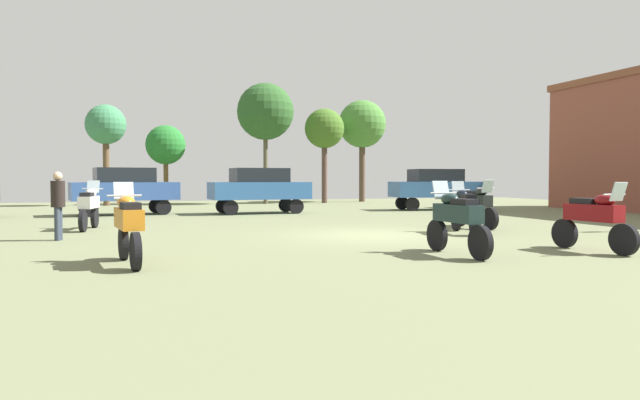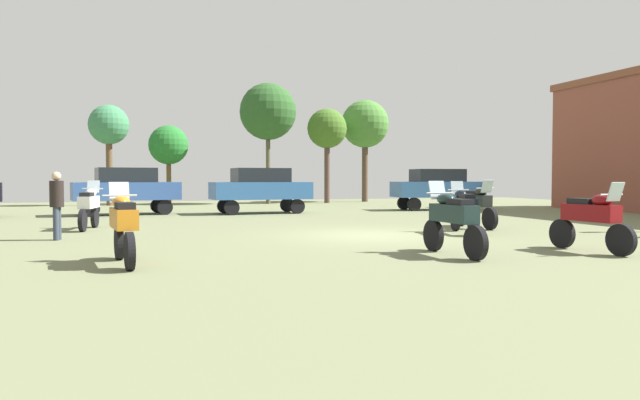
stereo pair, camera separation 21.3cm
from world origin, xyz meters
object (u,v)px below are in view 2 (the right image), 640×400
(motorcycle_2, at_px, (453,219))
(car_1, at_px, (126,187))
(person_2, at_px, (57,200))
(motorcycle_7, at_px, (89,206))
(tree_5, at_px, (268,112))
(tree_1, at_px, (109,127))
(tree_2, at_px, (327,130))
(car_4, at_px, (437,186))
(motorcycle_8, at_px, (123,224))
(tree_3, at_px, (169,146))
(tree_6, at_px, (365,125))
(motorcycle_5, at_px, (591,218))
(motorcycle_4, at_px, (475,204))
(motorcycle_3, at_px, (464,208))
(car_2, at_px, (261,187))

(motorcycle_2, relative_size, car_1, 0.49)
(motorcycle_2, xyz_separation_m, person_2, (-8.09, 5.48, 0.27))
(motorcycle_7, relative_size, car_1, 0.47)
(tree_5, bearing_deg, person_2, -116.35)
(tree_1, height_order, tree_2, tree_2)
(car_4, xyz_separation_m, tree_5, (-6.56, 9.06, 4.38))
(motorcycle_8, distance_m, tree_3, 25.36)
(motorcycle_2, distance_m, person_2, 9.78)
(car_1, xyz_separation_m, car_4, (14.50, -0.37, 0.00))
(tree_3, distance_m, tree_6, 12.67)
(motorcycle_2, xyz_separation_m, tree_6, (8.03, 25.67, 4.32))
(car_1, bearing_deg, motorcycle_5, -158.61)
(motorcycle_7, xyz_separation_m, motorcycle_8, (1.24, -7.89, 0.00))
(tree_1, bearing_deg, tree_3, 16.02)
(motorcycle_4, relative_size, person_2, 1.32)
(motorcycle_7, relative_size, tree_6, 0.32)
(car_1, distance_m, tree_2, 15.08)
(motorcycle_5, bearing_deg, car_1, -66.10)
(motorcycle_2, distance_m, car_1, 17.01)
(motorcycle_3, bearing_deg, motorcycle_5, -73.25)
(motorcycle_5, distance_m, car_1, 18.77)
(person_2, xyz_separation_m, tree_1, (0.23, 19.31, 3.47))
(motorcycle_5, height_order, car_2, car_2)
(motorcycle_7, height_order, car_1, car_1)
(tree_2, height_order, tree_3, tree_2)
(motorcycle_2, relative_size, car_2, 0.51)
(motorcycle_4, distance_m, car_2, 10.58)
(motorcycle_3, distance_m, person_2, 10.88)
(motorcycle_8, xyz_separation_m, car_4, (14.14, 14.65, 0.44))
(person_2, xyz_separation_m, tree_5, (9.33, 18.83, 4.54))
(tree_2, bearing_deg, tree_6, 21.89)
(car_4, distance_m, tree_5, 12.01)
(tree_6, bearing_deg, car_2, -130.18)
(person_2, height_order, tree_2, tree_2)
(motorcycle_7, height_order, tree_2, tree_2)
(motorcycle_3, bearing_deg, motorcycle_7, 169.11)
(motorcycle_2, height_order, motorcycle_4, motorcycle_4)
(motorcycle_8, height_order, tree_3, tree_3)
(motorcycle_3, height_order, tree_3, tree_3)
(motorcycle_5, xyz_separation_m, tree_1, (-10.93, 25.17, 3.75))
(motorcycle_2, distance_m, tree_6, 27.24)
(motorcycle_8, bearing_deg, motorcycle_5, -14.77)
(motorcycle_3, relative_size, motorcycle_5, 1.01)
(tree_2, relative_size, tree_5, 0.81)
(motorcycle_5, xyz_separation_m, tree_5, (-1.84, 24.70, 4.82))
(car_1, bearing_deg, tree_5, -52.45)
(motorcycle_7, height_order, tree_3, tree_3)
(motorcycle_5, relative_size, tree_3, 0.46)
(motorcycle_7, xyz_separation_m, tree_1, (-0.27, 16.30, 3.75))
(motorcycle_5, xyz_separation_m, car_4, (4.72, 15.64, 0.44))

